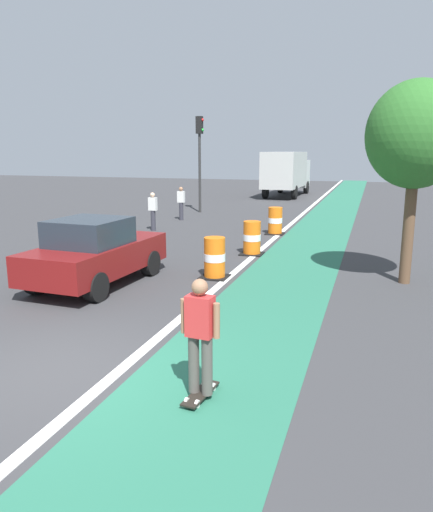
% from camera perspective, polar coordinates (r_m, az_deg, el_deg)
% --- Properties ---
extents(ground_plane, '(100.00, 100.00, 0.00)m').
position_cam_1_polar(ground_plane, '(8.07, -18.15, -12.74)').
color(ground_plane, '#38383A').
extents(bike_lane_strip, '(2.50, 80.00, 0.01)m').
position_cam_1_polar(bike_lane_strip, '(18.27, 11.06, 1.52)').
color(bike_lane_strip, '#286B51').
rests_on(bike_lane_strip, ground).
extents(lane_divider_stripe, '(0.20, 80.00, 0.01)m').
position_cam_1_polar(lane_divider_stripe, '(18.50, 6.45, 1.81)').
color(lane_divider_stripe, silver).
rests_on(lane_divider_stripe, ground).
extents(skateboarder_on_lane, '(0.57, 0.82, 1.69)m').
position_cam_1_polar(skateboarder_on_lane, '(6.60, -1.92, -9.23)').
color(skateboarder_on_lane, black).
rests_on(skateboarder_on_lane, ground).
extents(parked_sedan_nearest, '(2.09, 4.19, 1.70)m').
position_cam_1_polar(parked_sedan_nearest, '(12.56, -14.00, 0.42)').
color(parked_sedan_nearest, maroon).
rests_on(parked_sedan_nearest, ground).
extents(traffic_barrel_front, '(0.73, 0.73, 1.09)m').
position_cam_1_polar(traffic_barrel_front, '(12.92, -0.22, -0.26)').
color(traffic_barrel_front, orange).
rests_on(traffic_barrel_front, ground).
extents(traffic_barrel_mid, '(0.73, 0.73, 1.09)m').
position_cam_1_polar(traffic_barrel_mid, '(15.90, 4.16, 2.08)').
color(traffic_barrel_mid, orange).
rests_on(traffic_barrel_mid, ground).
extents(traffic_barrel_back, '(0.73, 0.73, 1.09)m').
position_cam_1_polar(traffic_barrel_back, '(19.92, 6.87, 4.08)').
color(traffic_barrel_back, orange).
rests_on(traffic_barrel_back, ground).
extents(delivery_truck_down_block, '(2.52, 7.66, 3.23)m').
position_cam_1_polar(delivery_truck_down_block, '(36.82, 8.21, 9.80)').
color(delivery_truck_down_block, beige).
rests_on(delivery_truck_down_block, ground).
extents(traffic_light_corner, '(0.41, 0.32, 5.10)m').
position_cam_1_polar(traffic_light_corner, '(26.78, -1.97, 12.59)').
color(traffic_light_corner, '#2D2D2D').
rests_on(traffic_light_corner, ground).
extents(pedestrian_crossing, '(0.34, 0.20, 1.61)m').
position_cam_1_polar(pedestrian_crossing, '(20.78, -7.44, 5.32)').
color(pedestrian_crossing, '#33333D').
rests_on(pedestrian_crossing, ground).
extents(pedestrian_waiting, '(0.34, 0.20, 1.61)m').
position_cam_1_polar(pedestrian_waiting, '(23.87, -4.15, 6.27)').
color(pedestrian_waiting, '#33333D').
rests_on(pedestrian_waiting, ground).
extents(street_tree_sidewalk, '(2.40, 2.40, 5.00)m').
position_cam_1_polar(street_tree_sidewalk, '(13.03, 22.30, 12.85)').
color(street_tree_sidewalk, brown).
rests_on(street_tree_sidewalk, ground).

